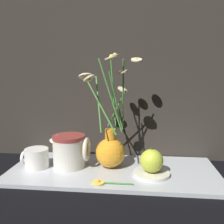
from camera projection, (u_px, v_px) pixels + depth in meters
The scene contains 9 objects.
ground_plane at pixel (113, 172), 0.82m from camera, with size 6.00×6.00×0.00m, color black.
shelf at pixel (113, 171), 0.82m from camera, with size 0.68×0.29×0.01m.
backdrop_wall at pixel (118, 9), 0.89m from camera, with size 1.18×0.02×1.10m.
vase_with_flowers at pixel (110, 147), 0.83m from camera, with size 0.20×0.21×0.37m.
yellow_mug at pixel (36, 158), 0.83m from camera, with size 0.09×0.08×0.06m.
ceramic_pitcher at pixel (70, 149), 0.83m from camera, with size 0.13×0.11×0.12m.
saucer_plate at pixel (151, 173), 0.77m from camera, with size 0.11×0.11×0.01m.
orange_fruit at pixel (152, 161), 0.76m from camera, with size 0.07×0.07×0.08m.
loose_daisy at pixel (103, 183), 0.71m from camera, with size 0.12×0.04×0.01m.
Camera 1 is at (0.08, -0.78, 0.33)m, focal length 40.00 mm.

